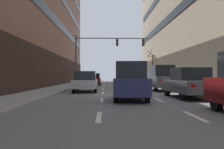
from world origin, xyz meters
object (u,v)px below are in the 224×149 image
car_driving_0 (94,79)px  pedestrian_0 (152,77)px  car_parked_2 (161,78)px  car_driving_1 (86,82)px  traffic_signal_0 (103,49)px  street_tree_0 (153,67)px  car_driving_2 (130,81)px  car_parked_1 (189,83)px

car_driving_0 → pedestrian_0: (8.03, 0.28, 0.35)m
pedestrian_0 → car_driving_0: bearing=-178.0°
car_parked_2 → car_driving_1: bearing=-168.9°
traffic_signal_0 → street_tree_0: (7.34, 5.69, -2.09)m
pedestrian_0 → car_driving_2: bearing=-104.3°
car_driving_2 → street_tree_0: (5.68, 22.04, 1.54)m
car_driving_0 → car_driving_2: size_ratio=1.03×
car_driving_2 → pedestrian_0: car_driving_2 is taller
traffic_signal_0 → pedestrian_0: size_ratio=5.35×
car_driving_1 → car_parked_2: car_parked_2 is taller
car_driving_2 → car_parked_1: (3.53, 1.01, -0.14)m
car_driving_2 → traffic_signal_0: traffic_signal_0 is taller
traffic_signal_0 → car_parked_2: bearing=-58.9°
car_driving_1 → pedestrian_0: size_ratio=2.55×
car_driving_2 → car_parked_2: car_parked_2 is taller
car_parked_2 → car_driving_2: bearing=-114.5°
car_driving_1 → car_parked_1: bearing=-40.3°
car_parked_1 → pedestrian_0: 19.17m
car_driving_0 → car_parked_2: size_ratio=0.96×
street_tree_0 → car_driving_1: bearing=-118.9°
car_driving_1 → car_parked_2: bearing=11.1°
car_parked_2 → pedestrian_0: (1.60, 12.38, 0.07)m
pedestrian_0 → street_tree_0: bearing=74.2°
car_driving_1 → car_driving_2: bearing=-65.7°
car_driving_1 → pedestrian_0: pedestrian_0 is taller
car_driving_0 → street_tree_0: (8.58, 2.21, 1.74)m
car_driving_0 → car_parked_1: 19.89m
car_parked_2 → street_tree_0: bearing=81.4°
car_driving_2 → traffic_signal_0: bearing=95.8°
car_driving_2 → traffic_signal_0: 16.83m
car_driving_2 → car_parked_1: 3.67m
car_driving_0 → traffic_signal_0: bearing=-70.4°
car_parked_1 → street_tree_0: 21.21m
car_parked_1 → car_parked_2: size_ratio=1.04×
street_tree_0 → car_parked_1: bearing=-95.8°
car_driving_0 → street_tree_0: 9.03m
car_parked_2 → pedestrian_0: size_ratio=2.61×
car_parked_2 → street_tree_0: 14.54m
car_parked_2 → pedestrian_0: 12.48m
car_driving_1 → street_tree_0: 17.87m
car_driving_0 → street_tree_0: size_ratio=0.81×
car_driving_0 → traffic_signal_0: 5.32m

